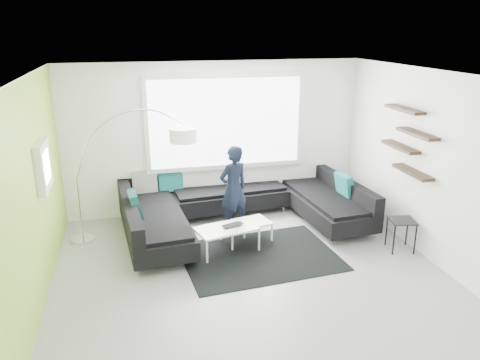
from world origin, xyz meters
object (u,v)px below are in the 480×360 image
Objects in this scene: sectional_sofa at (243,207)px; side_table at (401,235)px; coffee_table at (237,235)px; person at (233,189)px; laptop at (234,226)px; arc_lamp at (76,179)px.

sectional_sofa is 2.64m from side_table.
coffee_table is at bearing 163.35° from side_table.
person is 0.87m from laptop.
arc_lamp reaches higher than sectional_sofa.
sectional_sofa is at bearing 54.95° from coffee_table.
side_table is (2.47, -0.74, 0.06)m from coffee_table.
arc_lamp is at bearing 162.60° from side_table.
sectional_sofa is at bearing -0.56° from arc_lamp.
side_table reaches higher than laptop.
laptop is at bearing 55.13° from person.
arc_lamp reaches higher than coffee_table.
side_table is 2.80m from person.
person reaches higher than coffee_table.
arc_lamp is 5.21m from side_table.
laptop reaches higher than coffee_table.
person is at bearing -1.98° from arc_lamp.
sectional_sofa is 2.82× the size of person.
arc_lamp is at bearing 173.19° from sectional_sofa.
arc_lamp is 4.19× the size of side_table.
coffee_table is 3.05× the size of laptop.
laptop is at bearing -132.82° from coffee_table.
coffee_table is 0.80× the size of person.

